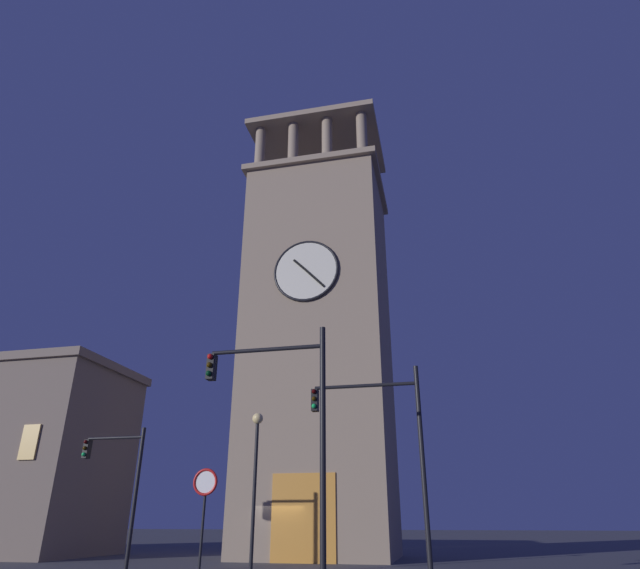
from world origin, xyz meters
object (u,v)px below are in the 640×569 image
clocktower (320,340)px  traffic_signal_far (387,437)px  traffic_signal_near (287,415)px  traffic_signal_mid (119,475)px  no_horn_sign (205,493)px  street_lamp (256,460)px

clocktower → traffic_signal_far: bearing=112.0°
traffic_signal_near → traffic_signal_mid: traffic_signal_near is taller
no_horn_sign → street_lamp: bearing=-87.3°
traffic_signal_far → no_horn_sign: (5.27, 2.19, -1.74)m
clocktower → traffic_signal_mid: size_ratio=5.50×
clocktower → no_horn_sign: size_ratio=9.01×
traffic_signal_near → street_lamp: bearing=-64.8°
clocktower → traffic_signal_near: bearing=99.7°
clocktower → traffic_signal_far: (-5.13, 12.72, -7.72)m
street_lamp → traffic_signal_near: bearing=115.2°
traffic_signal_mid → no_horn_sign: 7.65m
traffic_signal_near → traffic_signal_mid: bearing=-35.8°
traffic_signal_far → street_lamp: 6.27m
clocktower → traffic_signal_mid: clocktower is taller
traffic_signal_mid → no_horn_sign: bearing=141.3°
traffic_signal_far → street_lamp: traffic_signal_far is taller
traffic_signal_near → street_lamp: traffic_signal_near is taller
street_lamp → no_horn_sign: street_lamp is taller
traffic_signal_near → no_horn_sign: (2.96, -1.65, -1.89)m
traffic_signal_near → street_lamp: size_ratio=1.18×
clocktower → traffic_signal_mid: (6.06, 10.16, -8.50)m
street_lamp → traffic_signal_mid: bearing=4.1°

